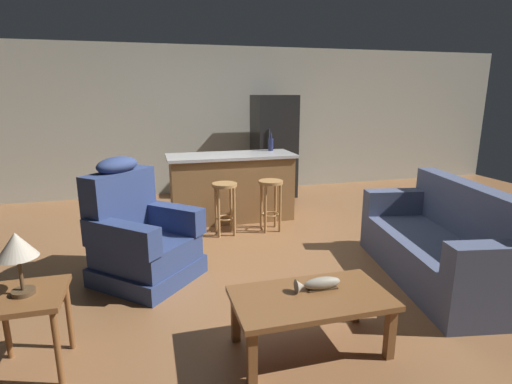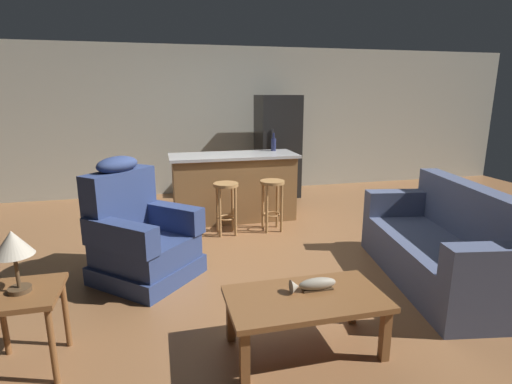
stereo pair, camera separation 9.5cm
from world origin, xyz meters
name	(u,v)px [view 2 (the right image)]	position (x,y,z in m)	size (l,w,h in m)	color
ground_plane	(256,253)	(0.00, 0.00, 0.00)	(12.00, 12.00, 0.00)	brown
back_wall	(215,121)	(0.00, 3.12, 1.30)	(12.00, 0.05, 2.60)	#B2B2A3
coffee_table	(306,303)	(-0.09, -1.81, 0.36)	(1.10, 0.60, 0.42)	brown
fish_figurine	(313,285)	(-0.01, -1.74, 0.46)	(0.34, 0.10, 0.10)	#4C3823
couch	(445,248)	(1.60, -1.11, 0.34)	(1.16, 2.02, 0.94)	#4C5675
recliner_near_lamp	(139,236)	(-1.26, -0.30, 0.42)	(1.19, 1.19, 1.20)	navy
end_table	(22,305)	(-1.94, -1.55, 0.46)	(0.48, 0.48, 0.56)	brown
table_lamp	(13,246)	(-1.94, -1.56, 0.87)	(0.24, 0.24, 0.41)	#4C3823
kitchen_island	(234,187)	(0.00, 1.35, 0.48)	(1.80, 0.70, 0.95)	olive
bar_stool_left	(226,199)	(-0.22, 0.72, 0.47)	(0.32, 0.32, 0.68)	#A87A47
bar_stool_right	(272,196)	(0.39, 0.72, 0.47)	(0.32, 0.32, 0.68)	#A87A47
refrigerator	(277,146)	(1.02, 2.55, 0.88)	(0.70, 0.69, 1.76)	black
bottle_tall_green	(273,144)	(0.65, 1.55, 1.05)	(0.08, 0.08, 0.27)	#23284C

